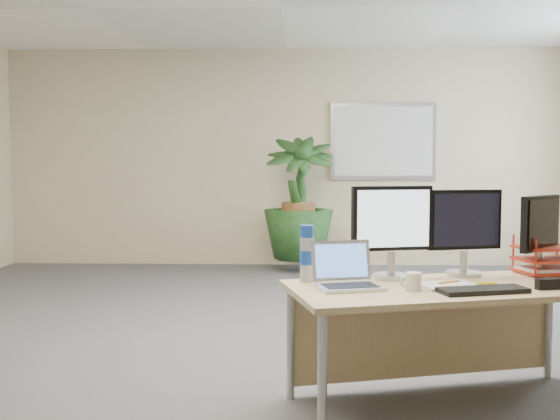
{
  "coord_description": "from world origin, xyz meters",
  "views": [
    {
      "loc": [
        0.18,
        -3.82,
        1.24
      ],
      "look_at": [
        0.04,
        0.35,
        0.95
      ],
      "focal_mm": 40.0,
      "sensor_mm": 36.0,
      "label": 1
    }
  ],
  "objects_px": {
    "desk": "(444,307)",
    "laptop": "(346,275)",
    "monitor_right": "(465,226)",
    "monitor_left": "(392,226)",
    "floor_plant": "(298,208)"
  },
  "relations": [
    {
      "from": "monitor_right",
      "to": "laptop",
      "type": "distance_m",
      "value": 0.79
    },
    {
      "from": "monitor_left",
      "to": "monitor_right",
      "type": "bearing_deg",
      "value": 14.49
    },
    {
      "from": "desk",
      "to": "laptop",
      "type": "xyz_separation_m",
      "value": [
        -0.53,
        -0.13,
        0.19
      ]
    },
    {
      "from": "desk",
      "to": "floor_plant",
      "type": "bearing_deg",
      "value": 100.8
    },
    {
      "from": "laptop",
      "to": "desk",
      "type": "bearing_deg",
      "value": 14.03
    },
    {
      "from": "desk",
      "to": "laptop",
      "type": "height_order",
      "value": "laptop"
    },
    {
      "from": "floor_plant",
      "to": "laptop",
      "type": "height_order",
      "value": "floor_plant"
    },
    {
      "from": "laptop",
      "to": "monitor_right",
      "type": "bearing_deg",
      "value": 27.29
    },
    {
      "from": "floor_plant",
      "to": "monitor_right",
      "type": "xyz_separation_m",
      "value": [
        0.93,
        -3.86,
        0.16
      ]
    },
    {
      "from": "monitor_left",
      "to": "laptop",
      "type": "bearing_deg",
      "value": -137.27
    },
    {
      "from": "laptop",
      "to": "monitor_left",
      "type": "bearing_deg",
      "value": 42.73
    },
    {
      "from": "floor_plant",
      "to": "monitor_right",
      "type": "distance_m",
      "value": 3.98
    },
    {
      "from": "monitor_right",
      "to": "laptop",
      "type": "height_order",
      "value": "monitor_right"
    },
    {
      "from": "monitor_left",
      "to": "laptop",
      "type": "distance_m",
      "value": 0.42
    },
    {
      "from": "desk",
      "to": "monitor_right",
      "type": "height_order",
      "value": "monitor_right"
    }
  ]
}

